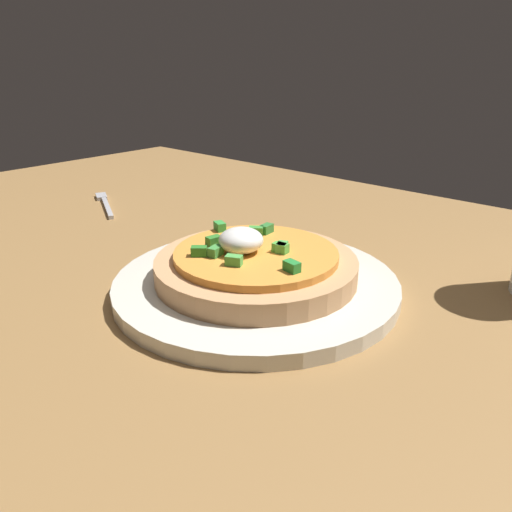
# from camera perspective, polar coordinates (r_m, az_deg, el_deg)

# --- Properties ---
(dining_table) EXTENTS (1.18, 0.71, 0.02)m
(dining_table) POSITION_cam_1_polar(r_m,az_deg,el_deg) (0.51, -0.52, -1.45)
(dining_table) COLOR olive
(dining_table) RESTS_ON ground
(plate) EXTENTS (0.24, 0.24, 0.01)m
(plate) POSITION_cam_1_polar(r_m,az_deg,el_deg) (0.44, 0.00, -3.21)
(plate) COLOR silver
(plate) RESTS_ON dining_table
(pizza) EXTENTS (0.17, 0.17, 0.05)m
(pizza) POSITION_cam_1_polar(r_m,az_deg,el_deg) (0.43, -0.09, -0.91)
(pizza) COLOR tan
(pizza) RESTS_ON plate
(fork) EXTENTS (0.11, 0.07, 0.00)m
(fork) POSITION_cam_1_polar(r_m,az_deg,el_deg) (0.72, -16.78, 5.73)
(fork) COLOR #B7B7BC
(fork) RESTS_ON dining_table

